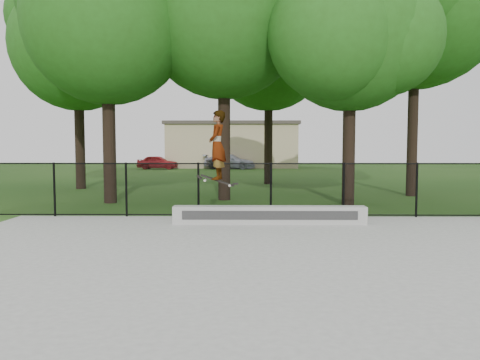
{
  "coord_description": "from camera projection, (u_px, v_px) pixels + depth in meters",
  "views": [
    {
      "loc": [
        -0.69,
        -6.92,
        2.0
      ],
      "look_at": [
        -0.83,
        4.2,
        1.2
      ],
      "focal_mm": 35.0,
      "sensor_mm": 36.0,
      "label": 1
    }
  ],
  "objects": [
    {
      "name": "car_a",
      "position": [
        158.0,
        162.0,
        40.96
      ],
      "size": [
        3.6,
        1.64,
        1.21
      ],
      "primitive_type": "imported",
      "rotation": [
        0.0,
        0.0,
        1.51
      ],
      "color": "maroon",
      "rests_on": "ground"
    },
    {
      "name": "tree_row",
      "position": [
        252.0,
        28.0,
        19.22
      ],
      "size": [
        21.0,
        14.79,
        11.25
      ],
      "color": "black",
      "rests_on": "ground"
    },
    {
      "name": "car_c",
      "position": [
        230.0,
        161.0,
        41.44
      ],
      "size": [
        4.51,
        2.81,
        1.32
      ],
      "primitive_type": "imported",
      "rotation": [
        0.0,
        0.0,
        1.32
      ],
      "color": "#A9ACC0",
      "rests_on": "ground"
    },
    {
      "name": "ground",
      "position": [
        291.0,
        279.0,
        7.04
      ],
      "size": [
        100.0,
        100.0,
        0.0
      ],
      "primitive_type": "plane",
      "color": "#225116",
      "rests_on": "ground"
    },
    {
      "name": "concrete_slab",
      "position": [
        291.0,
        277.0,
        7.04
      ],
      "size": [
        14.0,
        12.0,
        0.06
      ],
      "primitive_type": "cube",
      "color": "gray",
      "rests_on": "ground"
    },
    {
      "name": "car_b",
      "position": [
        226.0,
        163.0,
        41.17
      ],
      "size": [
        3.27,
        2.07,
        1.11
      ],
      "primitive_type": "imported",
      "rotation": [
        0.0,
        0.0,
        1.89
      ],
      "color": "black",
      "rests_on": "ground"
    },
    {
      "name": "grind_ledge",
      "position": [
        269.0,
        215.0,
        11.71
      ],
      "size": [
        4.82,
        0.4,
        0.45
      ],
      "primitive_type": "cube",
      "color": "#9FA09B",
      "rests_on": "concrete_slab"
    },
    {
      "name": "distant_building",
      "position": [
        232.0,
        145.0,
        44.81
      ],
      "size": [
        12.4,
        6.4,
        4.3
      ],
      "color": "tan",
      "rests_on": "ground"
    },
    {
      "name": "skater_airborne",
      "position": [
        217.0,
        146.0,
        11.32
      ],
      "size": [
        0.81,
        0.65,
        1.88
      ],
      "color": "black",
      "rests_on": "ground"
    },
    {
      "name": "chainlink_fence",
      "position": [
        271.0,
        190.0,
        12.87
      ],
      "size": [
        16.06,
        0.06,
        1.5
      ],
      "color": "black",
      "rests_on": "concrete_slab"
    }
  ]
}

